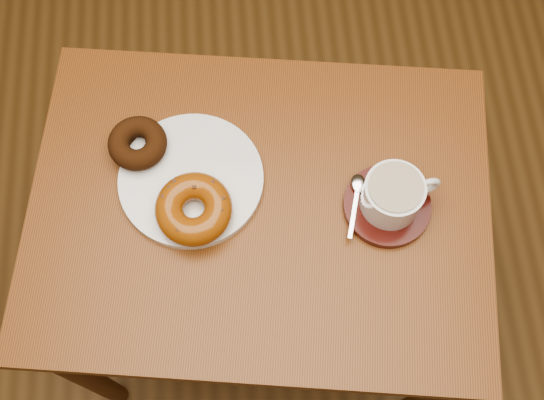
{
  "coord_description": "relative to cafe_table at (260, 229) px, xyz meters",
  "views": [
    {
      "loc": [
        -0.12,
        -0.21,
        1.68
      ],
      "look_at": [
        -0.09,
        0.19,
        0.7
      ],
      "focal_mm": 45.0,
      "sensor_mm": 36.0,
      "label": 1
    }
  ],
  "objects": [
    {
      "name": "donut_caramel",
      "position": [
        -0.1,
        -0.01,
        0.14
      ],
      "size": [
        0.14,
        0.14,
        0.04
      ],
      "rotation": [
        0.0,
        0.0,
        -0.17
      ],
      "color": "#984C10",
      "rests_on": "donut_plate"
    },
    {
      "name": "coffee_cup",
      "position": [
        0.2,
        -0.02,
        0.16
      ],
      "size": [
        0.12,
        0.09,
        0.07
      ],
      "rotation": [
        0.0,
        0.0,
        0.18
      ],
      "color": "white",
      "rests_on": "saucer"
    },
    {
      "name": "saucer",
      "position": [
        0.2,
        -0.02,
        0.12
      ],
      "size": [
        0.15,
        0.15,
        0.01
      ],
      "primitive_type": "cylinder",
      "rotation": [
        0.0,
        0.0,
        0.14
      ],
      "color": "#3D0C08",
      "rests_on": "cafe_table"
    },
    {
      "name": "donut_cinnamon",
      "position": [
        -0.19,
        0.11,
        0.14
      ],
      "size": [
        0.12,
        0.12,
        0.03
      ],
      "primitive_type": "torus",
      "rotation": [
        0.0,
        0.0,
        -0.4
      ],
      "color": "#361B0A",
      "rests_on": "donut_plate"
    },
    {
      "name": "donut_plate",
      "position": [
        -0.1,
        0.05,
        0.12
      ],
      "size": [
        0.28,
        0.28,
        0.01
      ],
      "primitive_type": "cylinder",
      "rotation": [
        0.0,
        0.0,
        -0.24
      ],
      "color": "white",
      "rests_on": "cafe_table"
    },
    {
      "name": "cafe_table",
      "position": [
        0.0,
        0.0,
        0.0
      ],
      "size": [
        0.8,
        0.64,
        0.68
      ],
      "rotation": [
        0.0,
        0.0,
        -0.14
      ],
      "color": "brown",
      "rests_on": "ground"
    },
    {
      "name": "teaspoon",
      "position": [
        0.15,
        0.01,
        0.13
      ],
      "size": [
        0.04,
        0.11,
        0.01
      ],
      "rotation": [
        0.0,
        0.0,
        -0.27
      ],
      "color": "silver",
      "rests_on": "saucer"
    },
    {
      "name": "ground",
      "position": [
        0.11,
        -0.19,
        -0.57
      ],
      "size": [
        6.0,
        6.0,
        0.0
      ],
      "primitive_type": "plane",
      "color": "brown",
      "rests_on": "ground"
    }
  ]
}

